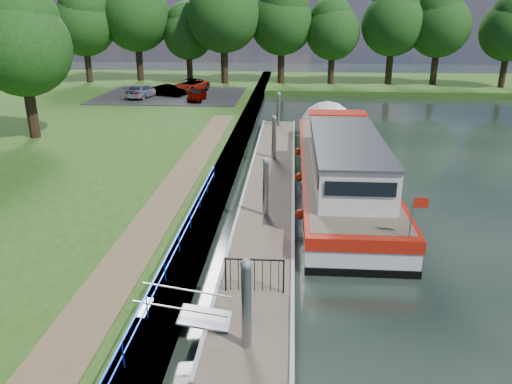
# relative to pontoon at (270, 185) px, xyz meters

# --- Properties ---
(ground) EXTENTS (160.00, 160.00, 0.00)m
(ground) POSITION_rel_pontoon_xyz_m (0.00, -13.00, -0.18)
(ground) COLOR black
(ground) RESTS_ON ground
(bank_edge) EXTENTS (1.10, 90.00, 0.78)m
(bank_edge) POSITION_rel_pontoon_xyz_m (-2.55, 2.00, 0.20)
(bank_edge) COLOR #473D2D
(bank_edge) RESTS_ON ground
(far_bank) EXTENTS (60.00, 18.00, 0.60)m
(far_bank) POSITION_rel_pontoon_xyz_m (12.00, 39.00, 0.12)
(far_bank) COLOR #264A15
(far_bank) RESTS_ON ground
(footpath) EXTENTS (1.60, 40.00, 0.05)m
(footpath) POSITION_rel_pontoon_xyz_m (-4.40, -5.00, 0.62)
(footpath) COLOR brown
(footpath) RESTS_ON riverbank
(carpark) EXTENTS (14.00, 12.00, 0.06)m
(carpark) POSITION_rel_pontoon_xyz_m (-11.00, 25.00, 0.62)
(carpark) COLOR black
(carpark) RESTS_ON riverbank
(blue_fence) EXTENTS (0.04, 18.04, 0.72)m
(blue_fence) POSITION_rel_pontoon_xyz_m (-2.75, -10.00, 1.13)
(blue_fence) COLOR #0C2DBF
(blue_fence) RESTS_ON riverbank
(pontoon) EXTENTS (2.50, 30.00, 0.56)m
(pontoon) POSITION_rel_pontoon_xyz_m (0.00, 0.00, 0.00)
(pontoon) COLOR brown
(pontoon) RESTS_ON ground
(mooring_piles) EXTENTS (0.30, 27.30, 3.55)m
(mooring_piles) POSITION_rel_pontoon_xyz_m (0.00, 0.00, 1.10)
(mooring_piles) COLOR gray
(mooring_piles) RESTS_ON ground
(gangway) EXTENTS (2.58, 1.00, 0.92)m
(gangway) POSITION_rel_pontoon_xyz_m (-1.85, -12.50, 0.44)
(gangway) COLOR #A5A8AD
(gangway) RESTS_ON ground
(gate_panel) EXTENTS (1.85, 0.05, 1.15)m
(gate_panel) POSITION_rel_pontoon_xyz_m (-0.00, -10.80, 0.97)
(gate_panel) COLOR black
(gate_panel) RESTS_ON ground
(barge) EXTENTS (4.36, 21.15, 4.78)m
(barge) POSITION_rel_pontoon_xyz_m (3.60, 1.45, 0.90)
(barge) COLOR black
(barge) RESTS_ON ground
(horizon_trees) EXTENTS (54.38, 10.03, 12.87)m
(horizon_trees) POSITION_rel_pontoon_xyz_m (-1.61, 35.68, 7.76)
(horizon_trees) COLOR #332316
(horizon_trees) RESTS_ON ground
(bank_tree_a) EXTENTS (6.12, 6.12, 9.72)m
(bank_tree_a) POSITION_rel_pontoon_xyz_m (-15.99, 7.08, 6.84)
(bank_tree_a) COLOR #332316
(bank_tree_a) RESTS_ON riverbank
(car_a) EXTENTS (1.46, 3.36, 1.13)m
(car_a) POSITION_rel_pontoon_xyz_m (-7.81, 21.66, 1.22)
(car_a) COLOR #999999
(car_a) RESTS_ON carpark
(car_b) EXTENTS (3.53, 2.25, 1.10)m
(car_b) POSITION_rel_pontoon_xyz_m (-11.14, 24.25, 1.20)
(car_b) COLOR #999999
(car_b) RESTS_ON carpark
(car_c) EXTENTS (2.62, 4.55, 1.24)m
(car_c) POSITION_rel_pontoon_xyz_m (-13.42, 23.16, 1.27)
(car_c) COLOR #999999
(car_c) RESTS_ON carpark
(car_d) EXTENTS (3.77, 5.24, 1.33)m
(car_d) POSITION_rel_pontoon_xyz_m (-9.48, 26.85, 1.31)
(car_d) COLOR #999999
(car_d) RESTS_ON carpark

